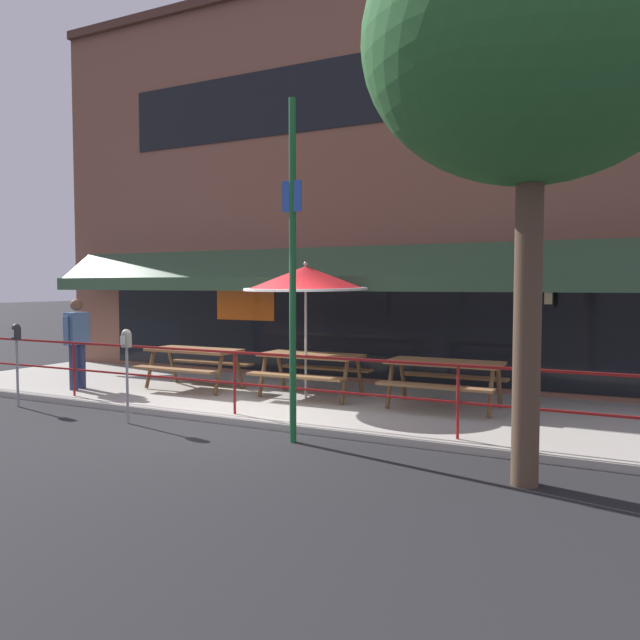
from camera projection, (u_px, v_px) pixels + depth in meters
name	position (u px, v px, depth m)	size (l,w,h in m)	color
ground_plane	(223.00, 424.00, 9.30)	(120.00, 120.00, 0.00)	#232326
patio_deck	(290.00, 399.00, 11.08)	(15.00, 4.00, 0.10)	#ADA89E
restaurant_building	(343.00, 182.00, 12.83)	(15.00, 1.60, 8.46)	brown
patio_railing	(234.00, 369.00, 9.52)	(13.84, 0.04, 0.97)	maroon
picnic_table_left	(194.00, 357.00, 11.85)	(1.80, 1.42, 0.76)	brown
picnic_table_centre	(311.00, 363.00, 10.98)	(1.80, 1.42, 0.76)	brown
picnic_table_right	(444.00, 371.00, 9.94)	(1.80, 1.42, 0.76)	brown
patio_umbrella_centre	(306.00, 279.00, 10.73)	(2.14, 2.14, 2.38)	#B7B2A8
pedestrian_walking	(77.00, 339.00, 11.79)	(0.25, 0.62, 1.71)	navy
parking_meter_near	(16.00, 340.00, 10.57)	(0.15, 0.16, 1.42)	gray
parking_meter_far	(127.00, 347.00, 9.29)	(0.15, 0.16, 1.42)	gray
street_sign_pole	(293.00, 268.00, 8.11)	(0.28, 0.09, 4.48)	#1E6033
street_tree_curbside	(543.00, 11.00, 6.11)	(3.50, 3.15, 6.59)	brown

